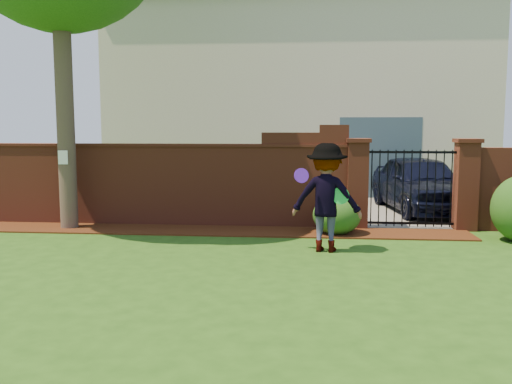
# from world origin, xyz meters

# --- Properties ---
(ground) EXTENTS (80.00, 80.00, 0.01)m
(ground) POSITION_xyz_m (0.00, 0.00, -0.01)
(ground) COLOR #224812
(ground) RESTS_ON ground
(mulch_bed) EXTENTS (11.10, 1.08, 0.03)m
(mulch_bed) POSITION_xyz_m (-0.95, 3.34, 0.01)
(mulch_bed) COLOR #341709
(mulch_bed) RESTS_ON ground
(brick_wall) EXTENTS (8.70, 0.31, 2.16)m
(brick_wall) POSITION_xyz_m (-2.01, 4.00, 0.93)
(brick_wall) COLOR maroon
(brick_wall) RESTS_ON ground
(pillar_left) EXTENTS (0.50, 0.50, 1.88)m
(pillar_left) POSITION_xyz_m (2.40, 4.00, 0.96)
(pillar_left) COLOR maroon
(pillar_left) RESTS_ON ground
(pillar_right) EXTENTS (0.50, 0.50, 1.88)m
(pillar_right) POSITION_xyz_m (4.60, 4.00, 0.96)
(pillar_right) COLOR maroon
(pillar_right) RESTS_ON ground
(iron_gate) EXTENTS (1.78, 0.03, 1.60)m
(iron_gate) POSITION_xyz_m (3.50, 4.00, 0.85)
(iron_gate) COLOR black
(iron_gate) RESTS_ON ground
(driveway) EXTENTS (3.20, 8.00, 0.01)m
(driveway) POSITION_xyz_m (3.50, 8.00, 0.01)
(driveway) COLOR slate
(driveway) RESTS_ON ground
(house) EXTENTS (12.40, 6.40, 6.30)m
(house) POSITION_xyz_m (1.00, 12.00, 3.16)
(house) COLOR beige
(house) RESTS_ON ground
(car) EXTENTS (2.21, 4.36, 1.42)m
(car) POSITION_xyz_m (4.23, 6.22, 0.71)
(car) COLOR black
(car) RESTS_ON ground
(paper_notice) EXTENTS (0.20, 0.01, 0.28)m
(paper_notice) POSITION_xyz_m (-3.60, 3.21, 1.50)
(paper_notice) COLOR white
(paper_notice) RESTS_ON tree
(shrub_left) EXTENTS (0.95, 0.95, 0.78)m
(shrub_left) POSITION_xyz_m (1.94, 3.24, 0.39)
(shrub_left) COLOR #164514
(shrub_left) RESTS_ON ground
(man) EXTENTS (1.30, 0.89, 1.85)m
(man) POSITION_xyz_m (1.67, 1.74, 0.92)
(man) COLOR gray
(man) RESTS_ON ground
(frisbee_purple) EXTENTS (0.26, 0.15, 0.25)m
(frisbee_purple) POSITION_xyz_m (1.26, 1.49, 1.32)
(frisbee_purple) COLOR #5E1FC4
(frisbee_purple) RESTS_ON man
(frisbee_green) EXTENTS (0.29, 0.09, 0.29)m
(frisbee_green) POSITION_xyz_m (1.91, 1.60, 0.98)
(frisbee_green) COLOR green
(frisbee_green) RESTS_ON man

